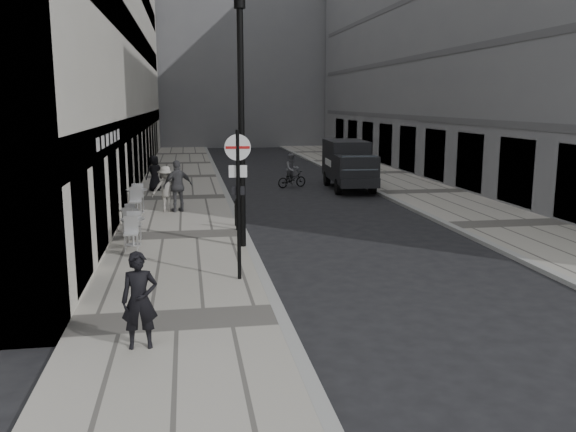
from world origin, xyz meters
name	(u,v)px	position (x,y,z in m)	size (l,w,h in m)	color
ground	(308,381)	(0.00, 0.00, 0.00)	(120.00, 120.00, 0.00)	black
sidewalk	(181,199)	(-2.00, 18.00, 0.06)	(4.00, 60.00, 0.12)	#9D968D
far_sidewalk	(422,192)	(9.00, 18.00, 0.06)	(4.00, 60.00, 0.12)	#9D968D
building_left	(95,4)	(-6.00, 24.50, 9.00)	(4.00, 45.00, 18.00)	silver
building_far	(215,34)	(1.50, 56.00, 11.00)	(24.00, 16.00, 22.00)	slate
walking_man	(140,300)	(-2.57, 1.45, 0.94)	(0.60, 0.39, 1.65)	black
sign_post	(238,185)	(-0.58, 5.22, 2.34)	(0.59, 0.10, 3.46)	black
lamppost	(241,110)	(-0.20, 8.50, 3.97)	(0.31, 0.31, 6.92)	black
bollard_near	(238,215)	(-0.15, 10.78, 0.60)	(0.13, 0.13, 0.96)	black
bollard_far	(236,214)	(-0.15, 11.42, 0.52)	(0.11, 0.11, 0.81)	black
panel_van	(348,162)	(6.01, 20.08, 1.31)	(2.12, 5.04, 2.33)	black
cyclist	(292,174)	(3.40, 21.06, 0.66)	(1.66, 1.07, 1.69)	black
pedestrian_a	(178,186)	(-2.08, 14.46, 1.09)	(1.13, 0.47, 1.93)	#4F4F53
pedestrian_b	(166,189)	(-2.51, 14.63, 0.97)	(1.10, 0.63, 1.70)	#A49F97
pedestrian_c	(154,173)	(-3.22, 20.24, 0.94)	(0.80, 0.52, 1.64)	black
cafe_table_near	(129,218)	(-3.60, 11.28, 0.52)	(0.62, 1.40, 0.80)	#A4A4A6
cafe_table_mid	(133,229)	(-3.31, 9.12, 0.58)	(0.71, 1.61, 0.92)	silver
cafe_table_far	(137,199)	(-3.60, 14.50, 0.64)	(0.79, 1.79, 1.02)	silver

